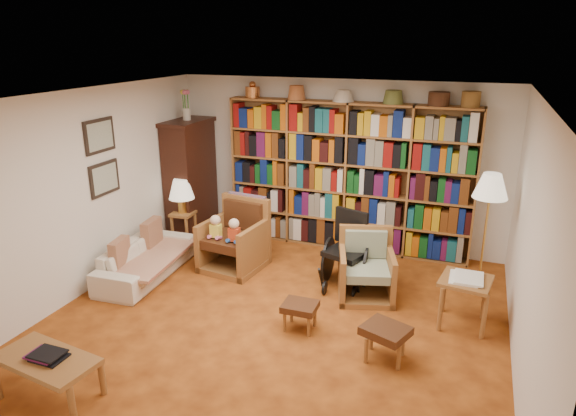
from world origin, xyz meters
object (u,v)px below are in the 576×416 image
at_px(armchair_leather, 237,239).
at_px(wheelchair, 348,252).
at_px(footstool_a, 300,308).
at_px(coffee_table, 47,363).
at_px(footstool_b, 386,333).
at_px(side_table_lamp, 184,222).
at_px(floor_lamp, 490,191).
at_px(side_table_papers, 465,286).
at_px(armchair_sage, 368,270).
at_px(sofa, 146,259).

height_order(armchair_leather, wheelchair, wheelchair).
height_order(footstool_a, coffee_table, coffee_table).
bearing_deg(armchair_leather, footstool_b, -32.54).
relative_size(footstool_a, footstool_b, 0.71).
relative_size(side_table_lamp, footstool_b, 1.00).
height_order(side_table_lamp, floor_lamp, floor_lamp).
height_order(side_table_lamp, footstool_b, side_table_lamp).
height_order(wheelchair, side_table_papers, wheelchair).
bearing_deg(wheelchair, footstool_b, -62.88).
bearing_deg(floor_lamp, coffee_table, -135.83).
bearing_deg(floor_lamp, wheelchair, -167.79).
distance_m(side_table_lamp, armchair_sage, 3.05).
height_order(armchair_leather, coffee_table, armchair_leather).
xyz_separation_m(sofa, armchair_leather, (0.99, 0.73, 0.16)).
bearing_deg(side_table_papers, side_table_lamp, 167.16).
xyz_separation_m(side_table_papers, coffee_table, (-3.39, -2.56, -0.12)).
height_order(wheelchair, footstool_a, wheelchair).
bearing_deg(sofa, armchair_sage, -82.84).
bearing_deg(footstool_a, side_table_lamp, 146.03).
distance_m(sofa, armchair_leather, 1.24).
bearing_deg(wheelchair, side_table_papers, -20.25).
relative_size(sofa, side_table_papers, 2.76).
height_order(sofa, footstool_a, sofa).
height_order(armchair_sage, footstool_b, armchair_sage).
height_order(armchair_sage, wheelchair, wheelchair).
relative_size(sofa, coffee_table, 1.67).
xyz_separation_m(side_table_lamp, armchair_leather, (1.09, -0.39, 0.03)).
xyz_separation_m(wheelchair, side_table_papers, (1.45, -0.54, 0.03)).
bearing_deg(coffee_table, side_table_papers, 37.09).
distance_m(sofa, side_table_papers, 4.05).
relative_size(floor_lamp, side_table_papers, 2.61).
bearing_deg(armchair_sage, footstool_b, -70.64).
distance_m(side_table_papers, footstool_a, 1.83).
xyz_separation_m(sofa, side_table_lamp, (-0.10, 1.12, 0.13)).
bearing_deg(coffee_table, floor_lamp, 44.17).
relative_size(armchair_leather, armchair_sage, 1.12).
height_order(footstool_b, coffee_table, coffee_table).
relative_size(armchair_leather, footstool_b, 1.83).
bearing_deg(sofa, armchair_leather, -57.02).
xyz_separation_m(sofa, wheelchair, (2.59, 0.72, 0.20)).
distance_m(armchair_leather, coffee_table, 3.13).
xyz_separation_m(sofa, floor_lamp, (4.20, 1.06, 1.10)).
xyz_separation_m(sofa, armchair_sage, (2.89, 0.53, 0.08)).
height_order(wheelchair, floor_lamp, floor_lamp).
xyz_separation_m(footstool_a, footstool_b, (0.98, -0.23, 0.04)).
bearing_deg(wheelchair, sofa, -164.54).
relative_size(floor_lamp, footstool_a, 4.13).
relative_size(armchair_leather, footstool_a, 2.59).
bearing_deg(side_table_lamp, footstool_b, -28.81).
height_order(armchair_sage, footstool_a, armchair_sage).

